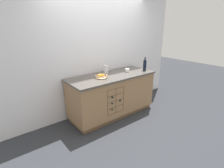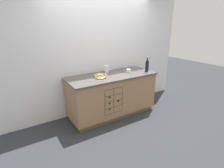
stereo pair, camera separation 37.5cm
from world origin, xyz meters
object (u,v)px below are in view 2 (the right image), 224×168
(white_pitcher, at_px, (107,69))
(standing_wine_bottle, at_px, (147,65))
(ceramic_mug, at_px, (129,71))
(fruit_bowl, at_px, (100,76))

(white_pitcher, bearing_deg, standing_wine_bottle, -24.63)
(ceramic_mug, relative_size, standing_wine_bottle, 0.39)
(standing_wine_bottle, bearing_deg, white_pitcher, 155.37)
(fruit_bowl, distance_m, ceramic_mug, 0.72)
(fruit_bowl, xyz_separation_m, ceramic_mug, (0.72, 0.01, -0.00))
(fruit_bowl, relative_size, white_pitcher, 1.48)
(white_pitcher, distance_m, standing_wine_bottle, 0.91)
(fruit_bowl, xyz_separation_m, white_pitcher, (0.30, 0.24, 0.05))
(fruit_bowl, distance_m, standing_wine_bottle, 1.14)
(ceramic_mug, bearing_deg, standing_wine_bottle, -19.86)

